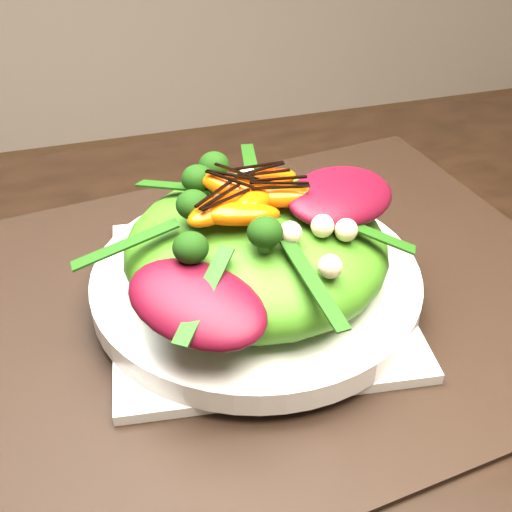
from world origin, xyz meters
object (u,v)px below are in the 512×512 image
object	(u,v)px
dining_table	(146,494)
salad_bowl	(256,281)
orange_segment	(221,195)
lettuce_mound	(256,248)
placemat	(256,301)
plate_base	(256,294)

from	to	relation	value
dining_table	salad_bowl	world-z (taller)	dining_table
orange_segment	lettuce_mound	bearing A→B (deg)	-40.46
salad_bowl	lettuce_mound	xyz separation A→B (m)	(-0.00, 0.00, 0.03)
lettuce_mound	salad_bowl	bearing A→B (deg)	-45.00
placemat	lettuce_mound	bearing A→B (deg)	90.00
dining_table	plate_base	world-z (taller)	dining_table
dining_table	placemat	world-z (taller)	dining_table
dining_table	placemat	bearing A→B (deg)	50.72
plate_base	lettuce_mound	size ratio (longest dim) A/B	1.12
salad_bowl	orange_segment	world-z (taller)	orange_segment
placemat	plate_base	xyz separation A→B (m)	(0.00, 0.00, 0.01)
plate_base	salad_bowl	bearing A→B (deg)	0.00
placemat	orange_segment	distance (m)	0.10
dining_table	orange_segment	distance (m)	0.21
placemat	orange_segment	world-z (taller)	orange_segment
salad_bowl	orange_segment	size ratio (longest dim) A/B	4.35
dining_table	plate_base	xyz separation A→B (m)	(0.11, 0.14, 0.03)
salad_bowl	orange_segment	xyz separation A→B (m)	(-0.02, 0.02, 0.07)
dining_table	lettuce_mound	size ratio (longest dim) A/B	7.91
dining_table	orange_segment	size ratio (longest dim) A/B	26.94
placemat	orange_segment	size ratio (longest dim) A/B	8.98
dining_table	lettuce_mound	world-z (taller)	dining_table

